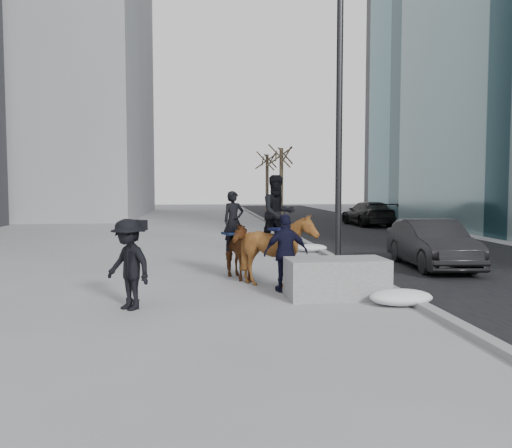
{
  "coord_description": "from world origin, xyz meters",
  "views": [
    {
      "loc": [
        -1.25,
        -11.32,
        2.38
      ],
      "look_at": [
        0.0,
        1.2,
        1.5
      ],
      "focal_mm": 38.0,
      "sensor_mm": 36.0,
      "label": 1
    }
  ],
  "objects": [
    {
      "name": "curb",
      "position": [
        3.0,
        10.0,
        0.06
      ],
      "size": [
        0.25,
        90.0,
        0.12
      ],
      "primitive_type": "cube",
      "color": "gray",
      "rests_on": "ground"
    },
    {
      "name": "planter",
      "position": [
        1.59,
        -0.13,
        0.42
      ],
      "size": [
        2.15,
        1.15,
        0.84
      ],
      "primitive_type": "cube",
      "rotation": [
        0.0,
        0.0,
        0.04
      ],
      "color": "gray",
      "rests_on": "ground"
    },
    {
      "name": "car_far",
      "position": [
        8.7,
        20.39,
        0.73
      ],
      "size": [
        2.28,
        5.1,
        1.45
      ],
      "primitive_type": "imported",
      "rotation": [
        0.0,
        0.0,
        3.19
      ],
      "color": "black",
      "rests_on": "ground"
    },
    {
      "name": "car_near",
      "position": [
        5.4,
        3.74,
        0.7
      ],
      "size": [
        1.74,
        4.35,
        1.41
      ],
      "primitive_type": "imported",
      "rotation": [
        0.0,
        0.0,
        -0.06
      ],
      "color": "black",
      "rests_on": "ground"
    },
    {
      "name": "feeder",
      "position": [
        0.62,
        0.66,
        0.88
      ],
      "size": [
        1.08,
        0.92,
        1.75
      ],
      "color": "black",
      "rests_on": "ground"
    },
    {
      "name": "tree_far",
      "position": [
        2.4,
        18.99,
        2.31
      ],
      "size": [
        1.2,
        1.2,
        4.62
      ],
      "primitive_type": null,
      "color": "#382A21",
      "rests_on": "ground"
    },
    {
      "name": "ground",
      "position": [
        0.0,
        0.0,
        0.0
      ],
      "size": [
        120.0,
        120.0,
        0.0
      ],
      "primitive_type": "plane",
      "color": "gray",
      "rests_on": "ground"
    },
    {
      "name": "mounted_left",
      "position": [
        -0.44,
        2.46,
        0.84
      ],
      "size": [
        1.34,
        1.91,
        2.26
      ],
      "color": "#4E1D0F",
      "rests_on": "ground"
    },
    {
      "name": "snow_piles",
      "position": [
        2.7,
        5.82,
        0.15
      ],
      "size": [
        1.27,
        15.7,
        0.32
      ],
      "color": "silver",
      "rests_on": "ground"
    },
    {
      "name": "road",
      "position": [
        7.0,
        10.0,
        0.01
      ],
      "size": [
        8.0,
        90.0,
        0.01
      ],
      "primitive_type": "cube",
      "color": "black",
      "rests_on": "ground"
    },
    {
      "name": "tree_near",
      "position": [
        2.4,
        13.5,
        2.3
      ],
      "size": [
        1.2,
        1.2,
        4.59
      ],
      "primitive_type": null,
      "color": "#362C20",
      "rests_on": "ground"
    },
    {
      "name": "lamppost",
      "position": [
        2.6,
        3.95,
        4.99
      ],
      "size": [
        0.25,
        2.53,
        9.09
      ],
      "color": "black",
      "rests_on": "ground"
    },
    {
      "name": "mounted_right",
      "position": [
        0.55,
        1.33,
        1.06
      ],
      "size": [
        1.78,
        1.9,
        2.65
      ],
      "color": "#532610",
      "rests_on": "ground"
    },
    {
      "name": "camera_crew",
      "position": [
        -2.67,
        -0.8,
        0.89
      ],
      "size": [
        1.27,
        1.26,
        1.75
      ],
      "color": "black",
      "rests_on": "ground"
    }
  ]
}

